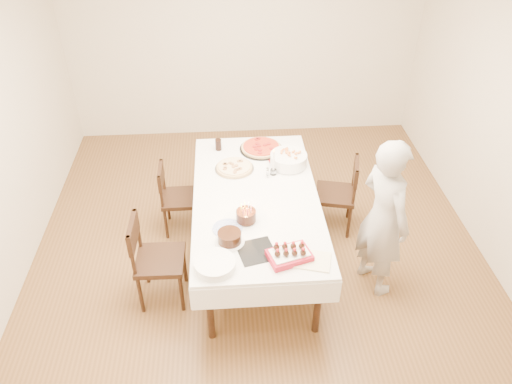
{
  "coord_description": "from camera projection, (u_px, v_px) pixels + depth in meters",
  "views": [
    {
      "loc": [
        -0.29,
        -3.67,
        3.5
      ],
      "look_at": [
        -0.03,
        -0.05,
        0.8
      ],
      "focal_mm": 35.0,
      "sensor_mm": 36.0,
      "label": 1
    }
  ],
  "objects": [
    {
      "name": "floor",
      "position": [
        259.0,
        253.0,
        5.05
      ],
      "size": [
        5.0,
        5.0,
        0.0
      ],
      "primitive_type": "plane",
      "color": "brown",
      "rests_on": "ground"
    },
    {
      "name": "china_plate",
      "position": [
        227.0,
        228.0,
        4.19
      ],
      "size": [
        0.31,
        0.31,
        0.01
      ],
      "primitive_type": "cylinder",
      "rotation": [
        0.0,
        0.0,
        -0.28
      ],
      "color": "white",
      "rests_on": "dining_table"
    },
    {
      "name": "pizza_white",
      "position": [
        234.0,
        167.0,
        4.9
      ],
      "size": [
        0.41,
        0.41,
        0.04
      ],
      "primitive_type": "cylinder",
      "rotation": [
        0.0,
        0.0,
        -0.05
      ],
      "color": "beige",
      "rests_on": "dining_table"
    },
    {
      "name": "cake_board",
      "position": [
        256.0,
        251.0,
        3.98
      ],
      "size": [
        0.35,
        0.35,
        0.01
      ],
      "primitive_type": "cube",
      "rotation": [
        0.0,
        0.0,
        0.24
      ],
      "color": "black",
      "rests_on": "dining_table"
    },
    {
      "name": "person",
      "position": [
        383.0,
        218.0,
        4.28
      ],
      "size": [
        0.56,
        0.66,
        1.54
      ],
      "primitive_type": "imported",
      "rotation": [
        0.0,
        0.0,
        1.98
      ],
      "color": "#B4B0AA",
      "rests_on": "floor"
    },
    {
      "name": "wall_back",
      "position": [
        244.0,
        36.0,
        6.24
      ],
      "size": [
        4.5,
        0.04,
        2.7
      ],
      "primitive_type": "cube",
      "color": "beige",
      "rests_on": "floor"
    },
    {
      "name": "pasta_bowl",
      "position": [
        289.0,
        160.0,
        4.94
      ],
      "size": [
        0.48,
        0.48,
        0.12
      ],
      "primitive_type": "cylinder",
      "rotation": [
        0.0,
        0.0,
        -0.4
      ],
      "color": "white",
      "rests_on": "dining_table"
    },
    {
      "name": "plate_stack",
      "position": [
        215.0,
        264.0,
        3.81
      ],
      "size": [
        0.41,
        0.41,
        0.07
      ],
      "primitive_type": "cylinder",
      "rotation": [
        0.0,
        0.0,
        0.36
      ],
      "color": "white",
      "rests_on": "dining_table"
    },
    {
      "name": "cola_glass",
      "position": [
        218.0,
        145.0,
        5.18
      ],
      "size": [
        0.07,
        0.07,
        0.12
      ],
      "primitive_type": "cylinder",
      "rotation": [
        0.0,
        0.0,
        0.09
      ],
      "color": "black",
      "rests_on": "dining_table"
    },
    {
      "name": "box_lid",
      "position": [
        309.0,
        260.0,
        3.89
      ],
      "size": [
        0.38,
        0.3,
        0.03
      ],
      "primitive_type": "cube",
      "rotation": [
        0.0,
        0.0,
        -0.27
      ],
      "color": "beige",
      "rests_on": "dining_table"
    },
    {
      "name": "pizza_pepperoni",
      "position": [
        261.0,
        148.0,
        5.2
      ],
      "size": [
        0.48,
        0.48,
        0.04
      ],
      "primitive_type": "cylinder",
      "rotation": [
        0.0,
        0.0,
        0.07
      ],
      "color": "red",
      "rests_on": "dining_table"
    },
    {
      "name": "shaker_pair",
      "position": [
        268.0,
        174.0,
        4.79
      ],
      "size": [
        0.07,
        0.07,
        0.08
      ],
      "primitive_type": null,
      "rotation": [
        0.0,
        0.0,
        -0.08
      ],
      "color": "white",
      "rests_on": "dining_table"
    },
    {
      "name": "chair_left_dessert",
      "position": [
        160.0,
        260.0,
        4.33
      ],
      "size": [
        0.46,
        0.46,
        0.89
      ],
      "primitive_type": null,
      "rotation": [
        0.0,
        0.0,
        3.12
      ],
      "color": "black",
      "rests_on": "floor"
    },
    {
      "name": "strawberry_box",
      "position": [
        289.0,
        255.0,
        3.89
      ],
      "size": [
        0.38,
        0.31,
        0.08
      ],
      "primitive_type": null,
      "rotation": [
        0.0,
        0.0,
        0.3
      ],
      "color": "maroon",
      "rests_on": "dining_table"
    },
    {
      "name": "taper_candle",
      "position": [
        274.0,
        162.0,
        4.76
      ],
      "size": [
        0.07,
        0.07,
        0.29
      ],
      "primitive_type": "cylinder",
      "rotation": [
        0.0,
        0.0,
        -0.14
      ],
      "color": "white",
      "rests_on": "dining_table"
    },
    {
      "name": "dining_table",
      "position": [
        256.0,
        228.0,
        4.78
      ],
      "size": [
        1.74,
        2.39,
        0.75
      ],
      "primitive_type": "cube",
      "rotation": [
        0.0,
        0.0,
        0.31
      ],
      "color": "white",
      "rests_on": "floor"
    },
    {
      "name": "layer_cake",
      "position": [
        229.0,
        237.0,
        4.04
      ],
      "size": [
        0.26,
        0.26,
        0.1
      ],
      "primitive_type": "cylinder",
      "rotation": [
        0.0,
        0.0,
        -0.07
      ],
      "color": "black",
      "rests_on": "dining_table"
    },
    {
      "name": "chair_right_savory",
      "position": [
        335.0,
        194.0,
        5.14
      ],
      "size": [
        0.51,
        0.51,
        0.84
      ],
      "primitive_type": null,
      "rotation": [
        0.0,
        0.0,
        -0.23
      ],
      "color": "black",
      "rests_on": "floor"
    },
    {
      "name": "birthday_cake",
      "position": [
        246.0,
        213.0,
        4.23
      ],
      "size": [
        0.18,
        0.18,
        0.16
      ],
      "primitive_type": "cylinder",
      "rotation": [
        0.0,
        0.0,
        0.06
      ],
      "color": "#3D1B10",
      "rests_on": "dining_table"
    },
    {
      "name": "red_placemat",
      "position": [
        282.0,
        161.0,
        5.03
      ],
      "size": [
        0.31,
        0.31,
        0.01
      ],
      "primitive_type": "cube",
      "rotation": [
        0.0,
        0.0,
        0.22
      ],
      "color": "#B21E1E",
      "rests_on": "dining_table"
    },
    {
      "name": "chair_left_savory",
      "position": [
        180.0,
        198.0,
        5.13
      ],
      "size": [
        0.4,
        0.4,
        0.78
      ],
      "primitive_type": null,
      "rotation": [
        0.0,
        0.0,
        3.15
      ],
      "color": "black",
      "rests_on": "floor"
    }
  ]
}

